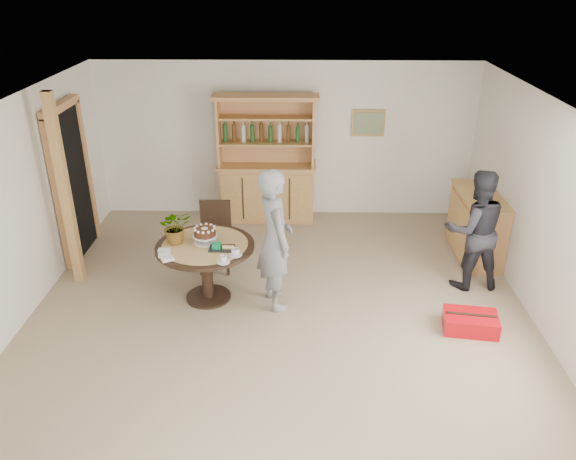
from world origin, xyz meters
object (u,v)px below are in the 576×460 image
(sideboard, at_px, (477,225))
(red_suitcase, at_px, (470,322))
(hutch, at_px, (267,179))
(adult_person, at_px, (475,230))
(dining_chair, at_px, (215,231))
(dining_table, at_px, (206,255))
(teen_boy, at_px, (275,240))

(sideboard, height_order, red_suitcase, sideboard)
(hutch, distance_m, red_suitcase, 4.02)
(red_suitcase, bearing_deg, hutch, 137.22)
(adult_person, distance_m, red_suitcase, 1.25)
(dining_chair, bearing_deg, adult_person, -8.24)
(sideboard, height_order, dining_table, sideboard)
(dining_table, bearing_deg, dining_chair, 90.07)
(sideboard, distance_m, red_suitcase, 1.96)
(dining_table, bearing_deg, hutch, 76.05)
(dining_table, relative_size, teen_boy, 0.68)
(hutch, height_order, sideboard, hutch)
(dining_chair, distance_m, adult_person, 3.38)
(dining_chair, bearing_deg, sideboard, 5.48)
(dining_chair, xyz_separation_m, teen_boy, (0.85, -0.93, 0.34))
(hutch, bearing_deg, dining_table, -103.95)
(sideboard, distance_m, dining_chair, 3.68)
(hutch, xyz_separation_m, adult_person, (2.73, -2.08, 0.11))
(sideboard, relative_size, teen_boy, 0.72)
(hutch, height_order, dining_chair, hutch)
(teen_boy, xyz_separation_m, red_suitcase, (2.26, -0.52, -0.78))
(dining_table, xyz_separation_m, red_suitcase, (3.11, -0.62, -0.50))
(hutch, distance_m, dining_table, 2.55)
(red_suitcase, bearing_deg, dining_table, 176.98)
(teen_boy, bearing_deg, dining_chair, 23.54)
(hutch, bearing_deg, teen_boy, -84.73)
(dining_table, distance_m, teen_boy, 0.90)
(sideboard, bearing_deg, hutch, 157.79)
(hutch, xyz_separation_m, sideboard, (3.04, -1.24, -0.22))
(dining_chair, relative_size, adult_person, 0.59)
(adult_person, bearing_deg, sideboard, -115.16)
(dining_table, bearing_deg, adult_person, 6.65)
(sideboard, relative_size, adult_person, 0.79)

